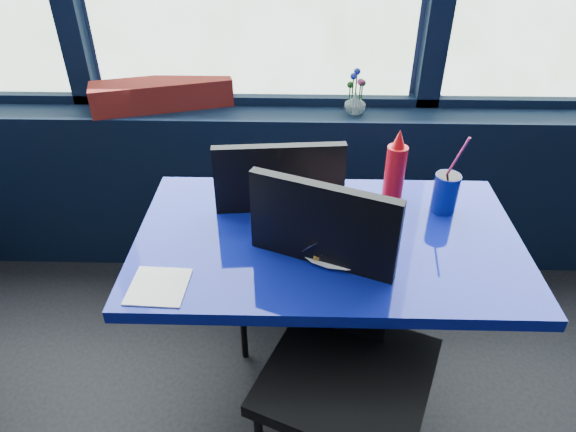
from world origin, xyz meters
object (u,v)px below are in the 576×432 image
Objects in this scene: near_table at (325,279)px; chair_near_front at (336,332)px; chair_near_back at (285,231)px; planter_box at (162,94)px; food_basket at (346,241)px; soda_cup at (445,192)px; ketchup_bottle at (395,169)px; flower_vase at (355,101)px.

chair_near_front is at bearing -84.60° from near_table.
chair_near_back is 0.89m from planter_box.
food_basket is (0.19, -0.34, 0.21)m from chair_near_back.
chair_near_back is 3.53× the size of soda_cup.
soda_cup is (0.53, -0.11, 0.25)m from chair_near_back.
soda_cup is (1.10, -0.73, -0.04)m from planter_box.
ketchup_bottle is at bearing 44.90° from near_table.
soda_cup is at bearing 70.03° from chair_near_front.
chair_near_front reaches higher than chair_near_back.
chair_near_back is 3.64× the size of food_basket.
chair_near_back is 0.70m from flower_vase.
near_table is at bearing -157.99° from soda_cup.
flower_vase is at bearing -20.15° from planter_box.
soda_cup is at bearing 21.43° from food_basket.
ketchup_bottle is at bearing 168.14° from chair_near_back.
flower_vase is 0.71× the size of soda_cup.
ketchup_bottle is at bearing 46.55° from food_basket.
soda_cup is (0.16, -0.07, -0.04)m from ketchup_bottle.
near_table is 1.18m from planter_box.
soda_cup is at bearing -70.26° from flower_vase.
soda_cup reaches higher than planter_box.
soda_cup reaches higher than chair_near_front.
ketchup_bottle is (0.08, -0.61, 0.00)m from flower_vase.
ketchup_bottle reaches higher than chair_near_back.
near_table is 0.23m from food_basket.
chair_near_front reaches higher than food_basket.
near_table is at bearing 117.71° from chair_near_front.
near_table is at bearing -68.00° from planter_box.
ketchup_bottle is at bearing -51.67° from planter_box.
near_table is 0.44m from ketchup_bottle.
food_basket is at bearing -146.27° from soda_cup.
near_table is 4.42× the size of food_basket.
planter_box reaches higher than food_basket.
chair_near_front is 0.54m from chair_near_back.
food_basket is 0.41m from soda_cup.
food_basket is 0.36m from ketchup_bottle.
chair_near_back is at bearing -64.15° from planter_box.
food_basket is at bearing -68.24° from planter_box.
flower_vase is 0.92m from food_basket.
soda_cup reaches higher than flower_vase.
near_table is 0.31m from chair_near_back.
chair_near_front is at bearing -73.73° from planter_box.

